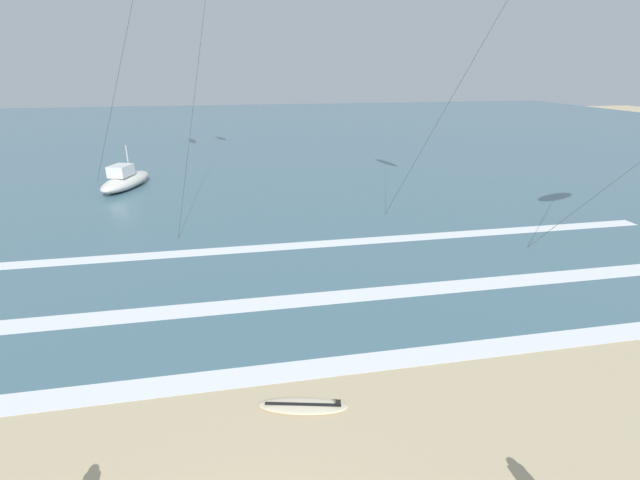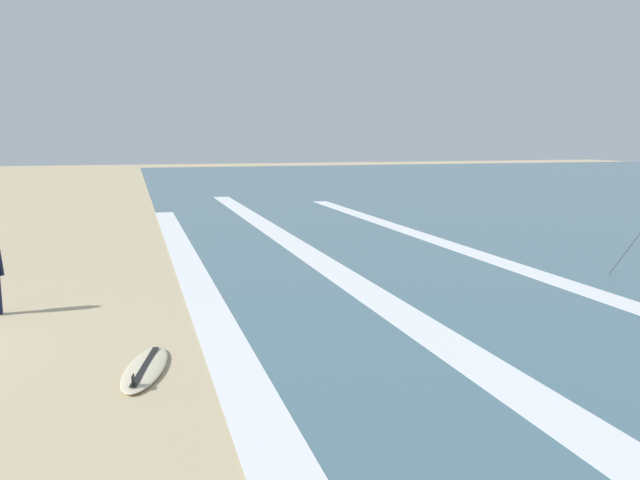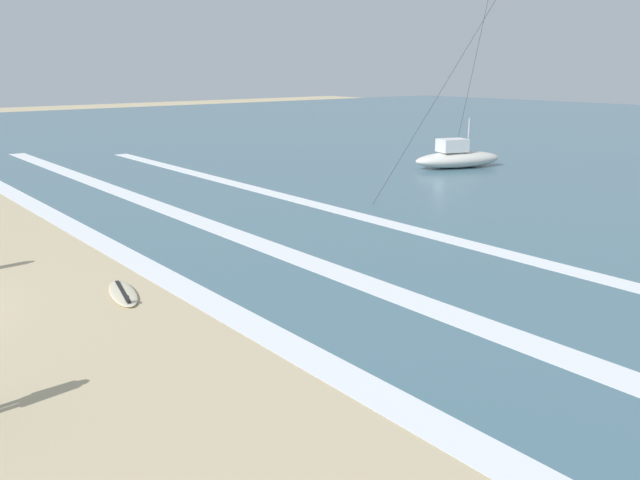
% 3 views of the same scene
% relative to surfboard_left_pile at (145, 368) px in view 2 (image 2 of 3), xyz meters
% --- Properties ---
extents(wave_foam_shoreline, '(40.42, 0.84, 0.01)m').
position_rel_surfboard_left_pile_xyz_m(wave_foam_shoreline, '(-1.91, 1.39, -0.03)').
color(wave_foam_shoreline, white).
rests_on(wave_foam_shoreline, ocean_surface).
extents(wave_foam_mid_break, '(56.92, 0.93, 0.01)m').
position_rel_surfboard_left_pile_xyz_m(wave_foam_mid_break, '(-1.25, 5.20, -0.03)').
color(wave_foam_mid_break, white).
rests_on(wave_foam_mid_break, ocean_surface).
extents(wave_foam_outer_break, '(43.79, 0.81, 0.01)m').
position_rel_surfboard_left_pile_xyz_m(wave_foam_outer_break, '(-3.35, 10.29, -0.03)').
color(wave_foam_outer_break, white).
rests_on(wave_foam_outer_break, ocean_surface).
extents(surfboard_left_pile, '(2.18, 1.06, 0.25)m').
position_rel_surfboard_left_pile_xyz_m(surfboard_left_pile, '(0.00, 0.00, 0.00)').
color(surfboard_left_pile, beige).
rests_on(surfboard_left_pile, ground).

